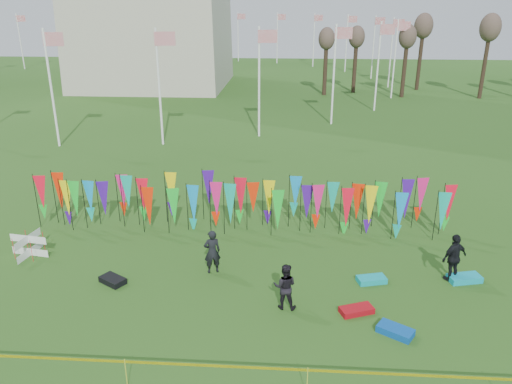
# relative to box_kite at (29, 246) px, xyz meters

# --- Properties ---
(ground) EXTENTS (160.00, 160.00, 0.00)m
(ground) POSITION_rel_box_kite_xyz_m (8.03, -3.96, -0.46)
(ground) COLOR #234B15
(ground) RESTS_ON ground
(flagpole_ring) EXTENTS (57.40, 56.16, 8.00)m
(flagpole_ring) POSITION_rel_box_kite_xyz_m (-5.97, 44.04, 3.54)
(flagpole_ring) COLOR white
(flagpole_ring) RESTS_ON ground
(banner_row) EXTENTS (18.64, 0.64, 2.31)m
(banner_row) POSITION_rel_box_kite_xyz_m (8.31, 3.28, 0.98)
(banner_row) COLOR black
(banner_row) RESTS_ON ground
(caution_tape_near) EXTENTS (26.00, 0.02, 0.90)m
(caution_tape_near) POSITION_rel_box_kite_xyz_m (7.81, -6.94, 0.32)
(caution_tape_near) COLOR #FDF505
(caution_tape_near) RESTS_ON ground
(box_kite) EXTENTS (0.82, 0.82, 0.91)m
(box_kite) POSITION_rel_box_kite_xyz_m (0.00, 0.00, 0.00)
(box_kite) COLOR red
(box_kite) RESTS_ON ground
(person_left) EXTENTS (0.75, 0.65, 1.73)m
(person_left) POSITION_rel_box_kite_xyz_m (7.54, -0.79, 0.41)
(person_left) COLOR black
(person_left) RESTS_ON ground
(person_mid) EXTENTS (0.82, 0.55, 1.61)m
(person_mid) POSITION_rel_box_kite_xyz_m (10.29, -2.96, 0.35)
(person_mid) COLOR black
(person_mid) RESTS_ON ground
(person_right) EXTENTS (1.24, 1.05, 1.84)m
(person_right) POSITION_rel_box_kite_xyz_m (16.40, -0.77, 0.46)
(person_right) COLOR black
(person_right) RESTS_ON ground
(kite_bag_turquoise) EXTENTS (1.13, 0.76, 0.21)m
(kite_bag_turquoise) POSITION_rel_box_kite_xyz_m (13.45, -1.13, -0.35)
(kite_bag_turquoise) COLOR #0BA7B2
(kite_bag_turquoise) RESTS_ON ground
(kite_bag_blue) EXTENTS (1.20, 1.05, 0.22)m
(kite_bag_blue) POSITION_rel_box_kite_xyz_m (13.73, -4.16, -0.34)
(kite_bag_blue) COLOR #0A4DAC
(kite_bag_blue) RESTS_ON ground
(kite_bag_red) EXTENTS (1.21, 0.86, 0.20)m
(kite_bag_red) POSITION_rel_box_kite_xyz_m (12.67, -3.11, -0.36)
(kite_bag_red) COLOR #AD0B15
(kite_bag_red) RESTS_ON ground
(kite_bag_black) EXTENTS (1.09, 0.97, 0.22)m
(kite_bag_black) POSITION_rel_box_kite_xyz_m (4.02, -1.82, -0.35)
(kite_bag_black) COLOR black
(kite_bag_black) RESTS_ON ground
(kite_bag_teal) EXTENTS (1.28, 0.82, 0.23)m
(kite_bag_teal) POSITION_rel_box_kite_xyz_m (16.86, -0.83, -0.34)
(kite_bag_teal) COLOR #0DA7BE
(kite_bag_teal) RESTS_ON ground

